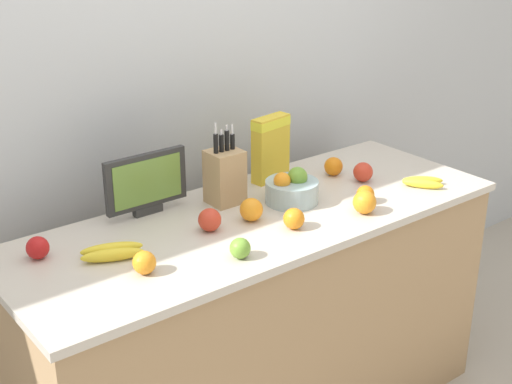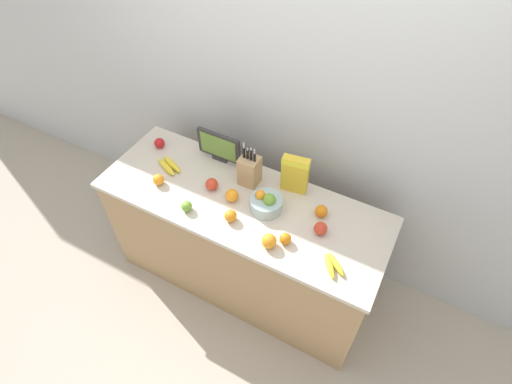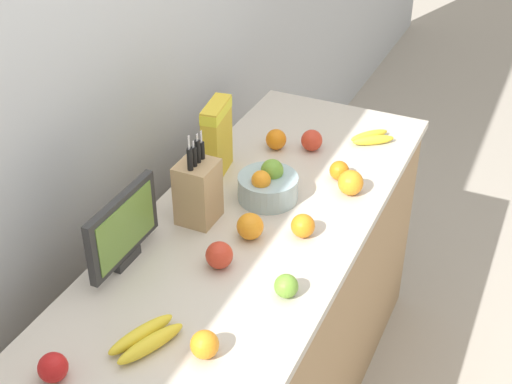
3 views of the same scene
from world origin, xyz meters
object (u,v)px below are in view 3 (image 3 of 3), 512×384
(fruit_bowl, at_px, (268,185))
(banana_bunch_left, at_px, (146,339))
(banana_bunch_right, at_px, (371,138))
(cereal_box, at_px, (217,135))
(apple_middle, at_px, (311,140))
(small_monitor, at_px, (123,228))
(orange_front_right, at_px, (339,171))
(orange_front_left, at_px, (276,139))
(orange_back_center, at_px, (205,345))
(orange_by_cereal, at_px, (351,183))
(orange_front_center, at_px, (303,226))
(orange_mid_left, at_px, (250,226))
(knife_block, at_px, (198,191))
(apple_by_knife_block, at_px, (220,255))
(apple_rear, at_px, (286,286))
(apple_near_bananas, at_px, (53,367))

(fruit_bowl, relative_size, banana_bunch_left, 0.92)
(fruit_bowl, height_order, banana_bunch_right, fruit_bowl)
(cereal_box, bearing_deg, apple_middle, -49.45)
(small_monitor, height_order, banana_bunch_right, small_monitor)
(orange_front_right, bearing_deg, orange_front_left, 69.70)
(small_monitor, bearing_deg, orange_front_left, -9.32)
(orange_front_right, bearing_deg, orange_back_center, 178.01)
(orange_back_center, relative_size, orange_by_cereal, 0.85)
(orange_back_center, relative_size, orange_front_center, 0.98)
(orange_front_left, bearing_deg, banana_bunch_left, -174.74)
(cereal_box, xyz_separation_m, apple_middle, (0.28, -0.24, -0.11))
(orange_front_right, height_order, orange_by_cereal, orange_by_cereal)
(orange_by_cereal, bearing_deg, banana_bunch_right, 6.04)
(small_monitor, xyz_separation_m, orange_front_right, (0.69, -0.41, -0.09))
(orange_by_cereal, bearing_deg, orange_mid_left, 150.91)
(orange_front_center, bearing_deg, orange_back_center, 176.11)
(banana_bunch_right, height_order, orange_back_center, orange_back_center)
(orange_mid_left, bearing_deg, knife_block, 83.54)
(orange_mid_left, distance_m, orange_by_cereal, 0.41)
(small_monitor, distance_m, fruit_bowl, 0.54)
(knife_block, distance_m, apple_by_knife_block, 0.26)
(apple_by_knife_block, distance_m, orange_front_left, 0.71)
(orange_front_left, distance_m, orange_by_cereal, 0.39)
(orange_front_right, bearing_deg, knife_block, 141.62)
(banana_bunch_right, xyz_separation_m, apple_middle, (-0.15, 0.19, 0.02))
(knife_block, xyz_separation_m, orange_front_left, (0.52, -0.04, -0.07))
(fruit_bowl, bearing_deg, orange_front_right, -39.30)
(cereal_box, distance_m, orange_by_cereal, 0.48)
(cereal_box, relative_size, orange_back_center, 3.62)
(apple_rear, relative_size, orange_back_center, 0.93)
(banana_bunch_left, distance_m, orange_mid_left, 0.52)
(orange_front_left, bearing_deg, banana_bunch_right, -57.64)
(orange_back_center, xyz_separation_m, orange_by_cereal, (0.85, -0.10, 0.01))
(knife_block, bearing_deg, cereal_box, 15.25)
(orange_front_left, bearing_deg, orange_by_cereal, -116.94)
(small_monitor, height_order, orange_front_left, small_monitor)
(apple_middle, bearing_deg, orange_by_cereal, -134.66)
(cereal_box, bearing_deg, orange_back_center, -163.76)
(fruit_bowl, distance_m, apple_by_knife_block, 0.38)
(orange_front_right, bearing_deg, orange_mid_left, 162.46)
(fruit_bowl, xyz_separation_m, banana_bunch_right, (0.51, -0.20, -0.03))
(fruit_bowl, bearing_deg, apple_near_bananas, 170.75)
(apple_rear, distance_m, orange_mid_left, 0.29)
(orange_front_right, relative_size, orange_front_center, 0.91)
(banana_bunch_left, bearing_deg, apple_near_bananas, 142.87)
(apple_rear, xyz_separation_m, orange_front_left, (0.74, 0.35, 0.00))
(banana_bunch_left, height_order, orange_front_center, orange_front_center)
(cereal_box, relative_size, apple_middle, 3.34)
(apple_near_bananas, xyz_separation_m, orange_front_left, (1.25, -0.04, 0.00))
(apple_near_bananas, bearing_deg, fruit_bowl, -9.25)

